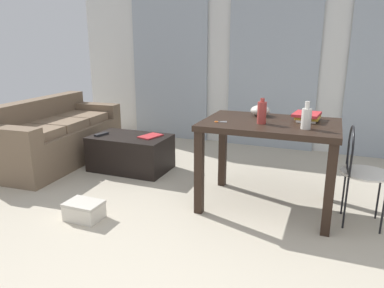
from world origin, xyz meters
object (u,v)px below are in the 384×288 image
at_px(coffee_table, 131,153).
at_px(bowl, 260,111).
at_px(magazine, 150,136).
at_px(book_stack, 307,116).
at_px(scissors, 219,122).
at_px(shoebox, 84,210).
at_px(craft_table, 270,135).
at_px(wire_chair, 358,164).
at_px(bottle_far, 262,112).
at_px(tv_remote_primary, 101,134).
at_px(bottle_near, 306,118).
at_px(couch, 55,137).

height_order(coffee_table, bowl, bowl).
bearing_deg(magazine, book_stack, 4.74).
bearing_deg(scissors, shoebox, -146.30).
height_order(craft_table, wire_chair, wire_chair).
height_order(wire_chair, scissors, wire_chair).
distance_m(bowl, shoebox, 1.80).
distance_m(magazine, shoebox, 1.34).
bearing_deg(bottle_far, tv_remote_primary, 167.44).
bearing_deg(bottle_near, bowl, 137.49).
xyz_separation_m(bowl, tv_remote_primary, (-1.86, 0.10, -0.42)).
relative_size(coffee_table, scissors, 8.31).
distance_m(wire_chair, magazine, 2.21).
xyz_separation_m(bottle_near, bottle_far, (-0.36, 0.07, 0.01)).
height_order(couch, shoebox, couch).
bearing_deg(tv_remote_primary, coffee_table, 29.62).
xyz_separation_m(bowl, scissors, (-0.27, -0.40, -0.05)).
relative_size(book_stack, tv_remote_primary, 1.59).
height_order(bottle_near, tv_remote_primary, bottle_near).
distance_m(wire_chair, shoebox, 2.28).
xyz_separation_m(coffee_table, scissors, (1.26, -0.59, 0.59)).
relative_size(craft_table, book_stack, 3.92).
bearing_deg(wire_chair, craft_table, 176.21).
height_order(bottle_near, shoebox, bottle_near).
bearing_deg(shoebox, scissors, 33.70).
bearing_deg(scissors, bottle_far, 11.30).
distance_m(bottle_near, book_stack, 0.34).
xyz_separation_m(craft_table, wire_chair, (0.72, -0.05, -0.16)).
relative_size(coffee_table, book_stack, 3.07).
height_order(craft_table, magazine, craft_table).
distance_m(coffee_table, craft_table, 1.78).
bearing_deg(tv_remote_primary, couch, -167.57).
height_order(bowl, book_stack, bowl).
relative_size(couch, tv_remote_primary, 10.08).
bearing_deg(magazine, bowl, 4.14).
height_order(coffee_table, book_stack, book_stack).
height_order(craft_table, scissors, scissors).
height_order(tv_remote_primary, shoebox, tv_remote_primary).
distance_m(book_stack, shoebox, 2.07).
relative_size(coffee_table, craft_table, 0.78).
bearing_deg(coffee_table, craft_table, -14.24).
height_order(scissors, magazine, scissors).
xyz_separation_m(couch, magazine, (1.28, 0.14, 0.10)).
xyz_separation_m(bottle_far, shoebox, (-1.32, -0.72, -0.80)).
xyz_separation_m(couch, scissors, (2.30, -0.51, 0.48)).
bearing_deg(bottle_far, shoebox, -151.46).
relative_size(bottle_near, bowl, 1.23).
distance_m(craft_table, shoebox, 1.71).
relative_size(bowl, tv_remote_primary, 0.97).
distance_m(wire_chair, bottle_far, 0.87).
bearing_deg(couch, coffee_table, 4.37).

